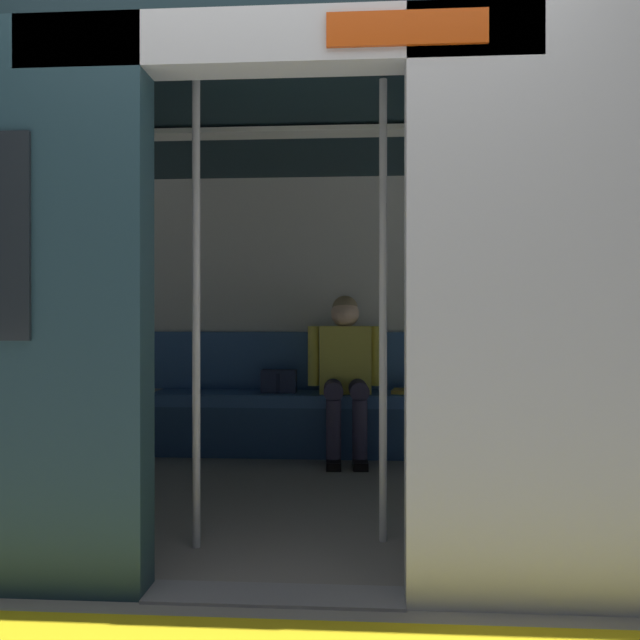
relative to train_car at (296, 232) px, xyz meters
name	(u,v)px	position (x,y,z in m)	size (l,w,h in m)	color
ground_plane	(275,597)	(-0.06, 1.30, -1.51)	(60.00, 60.00, 0.00)	gray
platform_edge_strip	(262,636)	(-0.06, 1.60, -1.51)	(8.00, 0.24, 0.01)	yellow
train_car	(296,232)	(0.00, 0.00, 0.00)	(6.40, 2.95, 2.25)	silver
bench_seat	(319,408)	(-0.06, -1.14, -1.16)	(2.51, 0.44, 0.46)	#38609E
person_seated	(345,365)	(-0.25, -1.09, -0.83)	(0.55, 0.69, 1.19)	#D8CC4C
handbag	(279,381)	(0.25, -1.18, -0.96)	(0.26, 0.15, 0.17)	#262D4C
book	(403,391)	(-0.68, -1.20, -1.03)	(0.15, 0.22, 0.03)	gold
grab_pole_door	(196,311)	(0.36, 0.83, -0.45)	(0.04, 0.04, 2.11)	silver
grab_pole_far	(383,311)	(-0.47, 0.69, -0.45)	(0.04, 0.04, 2.11)	silver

